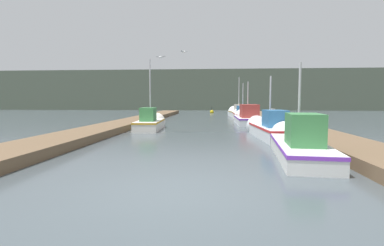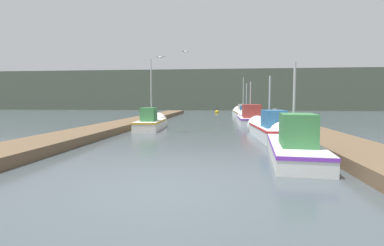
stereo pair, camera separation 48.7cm
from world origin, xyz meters
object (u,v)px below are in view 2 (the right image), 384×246
fishing_boat_3 (250,118)px  mooring_piling_1 (251,111)px  fishing_boat_0 (291,143)px  seagull_1 (185,52)px  fishing_boat_4 (246,115)px  seagull_lead (160,57)px  fishing_boat_5 (243,113)px  mooring_piling_0 (275,119)px  fishing_boat_1 (268,128)px  channel_buoy (217,112)px  fishing_boat_2 (152,122)px

fishing_boat_3 → mooring_piling_1: bearing=83.8°
fishing_boat_0 → seagull_1: seagull_1 is taller
fishing_boat_0 → fishing_boat_4: 17.93m
fishing_boat_3 → seagull_lead: 9.76m
fishing_boat_3 → seagull_1: 7.57m
fishing_boat_4 → fishing_boat_5: fishing_boat_5 is taller
mooring_piling_0 → mooring_piling_1: (-0.16, 15.92, -0.13)m
fishing_boat_5 → mooring_piling_1: size_ratio=5.28×
fishing_boat_0 → fishing_boat_1: size_ratio=1.03×
channel_buoy → seagull_1: (-1.50, -22.57, 4.84)m
fishing_boat_4 → seagull_1: bearing=-118.9°
seagull_lead → fishing_boat_1: bearing=176.0°
fishing_boat_2 → fishing_boat_4: 11.68m
fishing_boat_4 → mooring_piling_1: (1.09, 7.34, 0.09)m
fishing_boat_5 → seagull_lead: 18.21m
fishing_boat_2 → channel_buoy: size_ratio=4.79×
mooring_piling_0 → fishing_boat_2: bearing=-172.6°
fishing_boat_2 → mooring_piling_1: 18.62m
seagull_lead → seagull_1: seagull_1 is taller
fishing_boat_5 → mooring_piling_1: 2.57m
fishing_boat_4 → fishing_boat_5: 5.02m
mooring_piling_0 → seagull_1: (-5.83, -0.21, 4.34)m
fishing_boat_5 → mooring_piling_0: 13.66m
fishing_boat_3 → fishing_boat_4: size_ratio=1.05×
mooring_piling_0 → seagull_lead: bearing=-153.8°
fishing_boat_0 → mooring_piling_1: fishing_boat_0 is taller
seagull_lead → fishing_boat_2: bearing=-57.2°
fishing_boat_2 → fishing_boat_3: bearing=32.9°
fishing_boat_1 → mooring_piling_0: 4.61m
fishing_boat_3 → fishing_boat_4: (0.03, 4.78, -0.04)m
fishing_boat_1 → seagull_1: size_ratio=12.38×
fishing_boat_4 → mooring_piling_0: (1.25, -8.58, 0.22)m
mooring_piling_0 → fishing_boat_0: bearing=-95.7°
mooring_piling_0 → seagull_lead: seagull_lead is taller
fishing_boat_2 → mooring_piling_0: fishing_boat_2 is taller
fishing_boat_2 → fishing_boat_3: 8.18m
fishing_boat_0 → fishing_boat_4: size_ratio=1.14×
mooring_piling_1 → seagull_1: 17.67m
fishing_boat_5 → channel_buoy: 9.28m
fishing_boat_2 → fishing_boat_5: bearing=62.4°
fishing_boat_5 → mooring_piling_1: fishing_boat_5 is taller
fishing_boat_3 → fishing_boat_5: bearing=89.0°
fishing_boat_0 → seagull_lead: bearing=139.8°
seagull_lead → seagull_1: 3.36m
fishing_boat_3 → seagull_lead: (-5.51, -7.14, 3.75)m
seagull_lead → seagull_1: size_ratio=1.15×
fishing_boat_1 → mooring_piling_1: bearing=83.5°
fishing_boat_2 → fishing_boat_4: (6.64, 9.61, 0.00)m
fishing_boat_0 → mooring_piling_1: 25.27m
fishing_boat_5 → seagull_1: seagull_1 is taller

